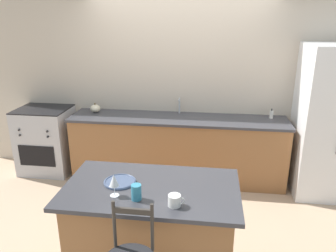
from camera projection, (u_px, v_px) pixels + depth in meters
ground_plane at (174, 189)px, 4.42m from camera, size 18.00×18.00×0.00m
wall_back at (180, 81)px, 4.62m from camera, size 6.00×0.07×2.70m
back_counter at (178, 148)px, 4.62m from camera, size 2.97×0.66×0.91m
sink_faucet at (179, 104)px, 4.61m from camera, size 0.02×0.13×0.22m
kitchen_island at (152, 233)px, 2.82m from camera, size 1.43×0.84×0.91m
refrigerator at (335, 122)px, 4.11m from camera, size 0.90×0.80×1.91m
oven_range at (47, 140)px, 4.84m from camera, size 0.73×0.64×0.96m
dinner_plate at (120, 181)px, 2.74m from camera, size 0.27×0.27×0.02m
wine_glass at (114, 181)px, 2.50m from camera, size 0.07×0.07×0.18m
coffee_mug at (175, 200)px, 2.39m from camera, size 0.13×0.10×0.09m
tumbler_cup at (136, 192)px, 2.47m from camera, size 0.08×0.08×0.12m
pumpkin_decoration at (95, 108)px, 4.69m from camera, size 0.14×0.14×0.13m
soap_bottle at (271, 114)px, 4.41m from camera, size 0.05×0.05×0.13m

